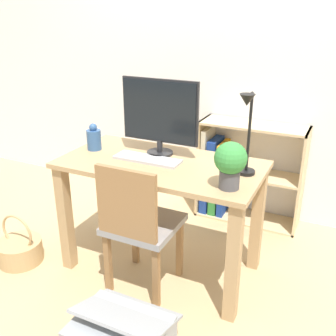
{
  "coord_description": "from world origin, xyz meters",
  "views": [
    {
      "loc": [
        0.99,
        -1.97,
        1.61
      ],
      "look_at": [
        0.0,
        0.1,
        0.67
      ],
      "focal_mm": 42.0,
      "sensor_mm": 36.0,
      "label": 1
    }
  ],
  "objects_px": {
    "monitor": "(160,113)",
    "potted_plant": "(230,162)",
    "chair": "(139,223)",
    "bookshelf": "(231,175)",
    "basket": "(20,250)",
    "desk_lamp": "(247,127)",
    "keyboard": "(147,159)",
    "vase": "(94,139)"
  },
  "relations": [
    {
      "from": "monitor",
      "to": "potted_plant",
      "type": "bearing_deg",
      "value": -28.72
    },
    {
      "from": "chair",
      "to": "bookshelf",
      "type": "xyz_separation_m",
      "value": [
        0.21,
        1.14,
        -0.1
      ]
    },
    {
      "from": "potted_plant",
      "to": "basket",
      "type": "bearing_deg",
      "value": -172.06
    },
    {
      "from": "desk_lamp",
      "to": "basket",
      "type": "height_order",
      "value": "desk_lamp"
    },
    {
      "from": "desk_lamp",
      "to": "bookshelf",
      "type": "relative_size",
      "value": 0.58
    },
    {
      "from": "bookshelf",
      "to": "keyboard",
      "type": "bearing_deg",
      "value": -107.77
    },
    {
      "from": "bookshelf",
      "to": "potted_plant",
      "type": "bearing_deg",
      "value": -74.88
    },
    {
      "from": "vase",
      "to": "chair",
      "type": "xyz_separation_m",
      "value": [
        0.48,
        -0.28,
        -0.36
      ]
    },
    {
      "from": "chair",
      "to": "bookshelf",
      "type": "relative_size",
      "value": 1.04
    },
    {
      "from": "keyboard",
      "to": "potted_plant",
      "type": "bearing_deg",
      "value": -16.32
    },
    {
      "from": "desk_lamp",
      "to": "vase",
      "type": "bearing_deg",
      "value": 178.72
    },
    {
      "from": "chair",
      "to": "keyboard",
      "type": "bearing_deg",
      "value": 96.81
    },
    {
      "from": "keyboard",
      "to": "desk_lamp",
      "type": "xyz_separation_m",
      "value": [
        0.6,
        0.0,
        0.28
      ]
    },
    {
      "from": "bookshelf",
      "to": "monitor",
      "type": "bearing_deg",
      "value": -109.49
    },
    {
      "from": "monitor",
      "to": "desk_lamp",
      "type": "xyz_separation_m",
      "value": [
        0.58,
        -0.13,
        0.02
      ]
    },
    {
      "from": "keyboard",
      "to": "desk_lamp",
      "type": "distance_m",
      "value": 0.66
    },
    {
      "from": "vase",
      "to": "keyboard",
      "type": "bearing_deg",
      "value": -3.8
    },
    {
      "from": "vase",
      "to": "basket",
      "type": "height_order",
      "value": "vase"
    },
    {
      "from": "potted_plant",
      "to": "bookshelf",
      "type": "bearing_deg",
      "value": 105.12
    },
    {
      "from": "vase",
      "to": "basket",
      "type": "distance_m",
      "value": 0.92
    },
    {
      "from": "bookshelf",
      "to": "chair",
      "type": "bearing_deg",
      "value": -100.53
    },
    {
      "from": "potted_plant",
      "to": "chair",
      "type": "bearing_deg",
      "value": -170.16
    },
    {
      "from": "monitor",
      "to": "bookshelf",
      "type": "relative_size",
      "value": 0.63
    },
    {
      "from": "bookshelf",
      "to": "basket",
      "type": "distance_m",
      "value": 1.68
    },
    {
      "from": "keyboard",
      "to": "vase",
      "type": "xyz_separation_m",
      "value": [
        -0.41,
        0.03,
        0.07
      ]
    },
    {
      "from": "monitor",
      "to": "keyboard",
      "type": "relative_size",
      "value": 1.21
    },
    {
      "from": "monitor",
      "to": "basket",
      "type": "bearing_deg",
      "value": -149.18
    },
    {
      "from": "keyboard",
      "to": "vase",
      "type": "height_order",
      "value": "vase"
    },
    {
      "from": "potted_plant",
      "to": "vase",
      "type": "bearing_deg",
      "value": 168.8
    },
    {
      "from": "keyboard",
      "to": "vase",
      "type": "bearing_deg",
      "value": 176.2
    },
    {
      "from": "bookshelf",
      "to": "basket",
      "type": "bearing_deg",
      "value": -131.29
    },
    {
      "from": "monitor",
      "to": "basket",
      "type": "xyz_separation_m",
      "value": [
        -0.83,
        -0.49,
        -0.93
      ]
    },
    {
      "from": "chair",
      "to": "vase",
      "type": "bearing_deg",
      "value": 140.68
    },
    {
      "from": "vase",
      "to": "desk_lamp",
      "type": "bearing_deg",
      "value": -1.28
    },
    {
      "from": "chair",
      "to": "bookshelf",
      "type": "distance_m",
      "value": 1.16
    },
    {
      "from": "basket",
      "to": "potted_plant",
      "type": "bearing_deg",
      "value": 7.94
    },
    {
      "from": "keyboard",
      "to": "bookshelf",
      "type": "relative_size",
      "value": 0.52
    },
    {
      "from": "vase",
      "to": "bookshelf",
      "type": "distance_m",
      "value": 1.2
    },
    {
      "from": "potted_plant",
      "to": "bookshelf",
      "type": "xyz_separation_m",
      "value": [
        -0.28,
        1.05,
        -0.53
      ]
    },
    {
      "from": "vase",
      "to": "potted_plant",
      "type": "relative_size",
      "value": 0.7
    },
    {
      "from": "keyboard",
      "to": "basket",
      "type": "height_order",
      "value": "keyboard"
    },
    {
      "from": "keyboard",
      "to": "basket",
      "type": "relative_size",
      "value": 1.18
    }
  ]
}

